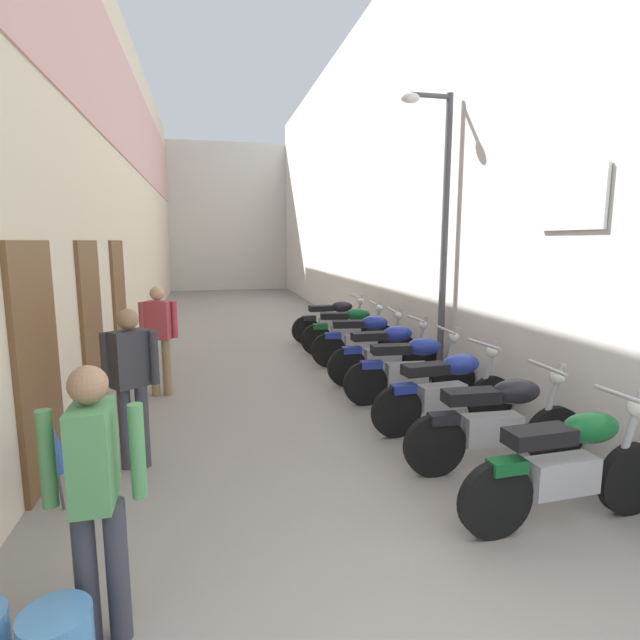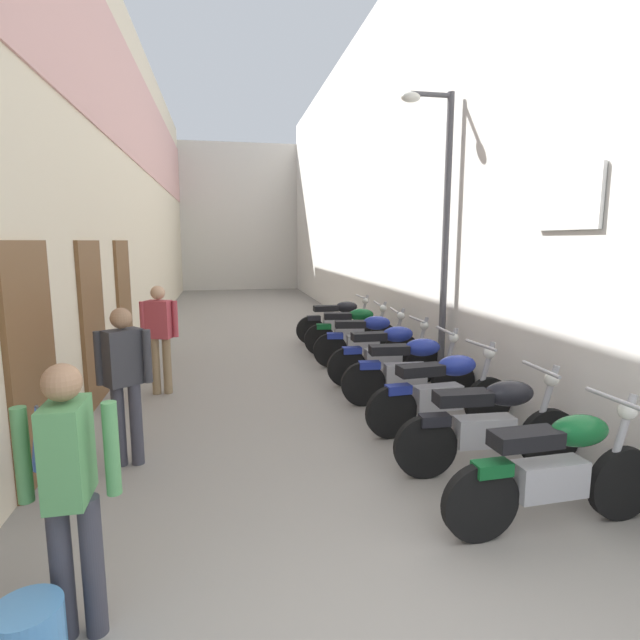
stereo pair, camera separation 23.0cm
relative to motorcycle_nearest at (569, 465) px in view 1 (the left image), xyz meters
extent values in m
plane|color=gray|center=(-1.62, 6.97, -0.50)|extent=(37.33, 37.33, 0.00)
cube|color=beige|center=(-4.38, 8.97, 2.92)|extent=(0.40, 21.33, 6.84)
cube|color=brown|center=(-4.16, 1.71, 0.60)|extent=(0.06, 1.10, 2.20)
cube|color=brown|center=(-4.16, 3.91, 0.60)|extent=(0.06, 1.10, 2.20)
cube|color=brown|center=(-4.16, 6.11, 0.60)|extent=(0.06, 1.10, 2.20)
cube|color=#DBA39E|center=(-4.17, 8.97, 4.42)|extent=(0.04, 21.33, 2.19)
cube|color=silver|center=(1.14, 8.97, 3.09)|extent=(0.40, 21.33, 7.19)
cube|color=white|center=(0.91, 1.31, 2.10)|extent=(0.04, 0.90, 0.60)
cube|color=beige|center=(-1.62, 20.63, 2.71)|extent=(8.12, 2.00, 6.42)
cylinder|color=black|center=(0.61, 0.03, -0.20)|extent=(0.60, 0.11, 0.60)
cylinder|color=black|center=(-0.63, -0.03, -0.20)|extent=(0.60, 0.11, 0.60)
cube|color=#9E9EA3|center=(-0.06, 0.00, -0.08)|extent=(0.57, 0.22, 0.28)
ellipsoid|color=#0F5123|center=(0.17, 0.01, 0.28)|extent=(0.49, 0.28, 0.24)
cube|color=black|center=(-0.29, -0.01, 0.26)|extent=(0.53, 0.24, 0.12)
cylinder|color=#9E9EA3|center=(0.54, 0.02, 0.15)|extent=(0.25, 0.07, 0.77)
cylinder|color=#9E9EA3|center=(0.47, 0.02, 0.50)|extent=(0.06, 0.58, 0.04)
sphere|color=silver|center=(0.59, 0.03, 0.40)|extent=(0.14, 0.14, 0.14)
cube|color=#0F5123|center=(-0.55, -0.02, 0.06)|extent=(0.29, 0.15, 0.10)
cylinder|color=black|center=(0.61, 0.94, -0.20)|extent=(0.60, 0.10, 0.60)
cylinder|color=black|center=(-0.63, 0.99, -0.20)|extent=(0.60, 0.10, 0.60)
cube|color=#9E9EA3|center=(-0.06, 0.96, -0.08)|extent=(0.57, 0.22, 0.28)
ellipsoid|color=black|center=(0.17, 0.95, 0.28)|extent=(0.49, 0.28, 0.24)
cube|color=black|center=(-0.29, 0.97, 0.26)|extent=(0.53, 0.24, 0.12)
cylinder|color=#9E9EA3|center=(0.54, 0.94, 0.15)|extent=(0.25, 0.07, 0.77)
cylinder|color=#9E9EA3|center=(0.47, 0.94, 0.50)|extent=(0.06, 0.58, 0.04)
sphere|color=silver|center=(0.59, 0.94, 0.40)|extent=(0.14, 0.14, 0.14)
cube|color=black|center=(-0.55, 0.98, 0.06)|extent=(0.29, 0.15, 0.10)
cylinder|color=black|center=(0.61, 2.07, -0.20)|extent=(0.60, 0.14, 0.60)
cylinder|color=black|center=(-0.63, 1.95, -0.20)|extent=(0.60, 0.14, 0.60)
cube|color=#9E9EA3|center=(-0.06, 2.01, -0.08)|extent=(0.58, 0.25, 0.28)
ellipsoid|color=navy|center=(0.17, 2.03, 0.28)|extent=(0.50, 0.30, 0.24)
cube|color=black|center=(-0.29, 1.98, 0.26)|extent=(0.54, 0.27, 0.12)
cylinder|color=#9E9EA3|center=(0.54, 2.06, 0.15)|extent=(0.25, 0.08, 0.77)
cylinder|color=#9E9EA3|center=(0.47, 2.06, 0.50)|extent=(0.09, 0.58, 0.04)
sphere|color=silver|center=(0.59, 2.07, 0.40)|extent=(0.14, 0.14, 0.14)
cube|color=navy|center=(-0.55, 1.96, 0.06)|extent=(0.29, 0.17, 0.10)
cylinder|color=black|center=(0.61, 3.00, -0.20)|extent=(0.60, 0.12, 0.60)
cylinder|color=black|center=(-0.63, 3.08, -0.20)|extent=(0.60, 0.12, 0.60)
cube|color=#9E9EA3|center=(-0.06, 3.04, -0.08)|extent=(0.57, 0.24, 0.28)
ellipsoid|color=navy|center=(0.17, 3.03, 0.28)|extent=(0.50, 0.29, 0.24)
cube|color=black|center=(-0.29, 3.06, 0.26)|extent=(0.53, 0.25, 0.12)
cylinder|color=#9E9EA3|center=(0.54, 3.00, 0.15)|extent=(0.25, 0.08, 0.77)
cylinder|color=#9E9EA3|center=(0.47, 3.01, 0.50)|extent=(0.07, 0.58, 0.04)
sphere|color=silver|center=(0.59, 3.00, 0.40)|extent=(0.14, 0.14, 0.14)
cube|color=navy|center=(-0.55, 3.08, 0.06)|extent=(0.29, 0.16, 0.10)
cylinder|color=black|center=(0.62, 4.00, -0.20)|extent=(0.60, 0.08, 0.60)
cylinder|color=black|center=(-0.63, 3.99, -0.20)|extent=(0.60, 0.08, 0.60)
cube|color=#9E9EA3|center=(-0.06, 4.00, -0.08)|extent=(0.56, 0.20, 0.28)
ellipsoid|color=navy|center=(0.17, 4.00, 0.28)|extent=(0.48, 0.26, 0.24)
cube|color=black|center=(-0.29, 4.00, 0.26)|extent=(0.52, 0.22, 0.12)
cylinder|color=#9E9EA3|center=(0.55, 4.00, 0.15)|extent=(0.25, 0.06, 0.77)
cylinder|color=#9E9EA3|center=(0.48, 4.00, 0.50)|extent=(0.04, 0.58, 0.04)
sphere|color=silver|center=(0.60, 4.00, 0.40)|extent=(0.14, 0.14, 0.14)
cube|color=navy|center=(-0.55, 3.99, 0.06)|extent=(0.28, 0.14, 0.10)
cylinder|color=black|center=(0.61, 5.02, -0.20)|extent=(0.61, 0.16, 0.60)
cylinder|color=black|center=(-0.63, 5.19, -0.20)|extent=(0.61, 0.16, 0.60)
cube|color=#9E9EA3|center=(-0.06, 5.11, -0.08)|extent=(0.58, 0.27, 0.28)
ellipsoid|color=navy|center=(0.17, 5.08, 0.28)|extent=(0.51, 0.32, 0.24)
cube|color=black|center=(-0.29, 5.14, 0.26)|extent=(0.55, 0.29, 0.12)
cylinder|color=#9E9EA3|center=(0.54, 5.03, 0.15)|extent=(0.25, 0.09, 0.77)
cylinder|color=#9E9EA3|center=(0.47, 5.04, 0.50)|extent=(0.12, 0.58, 0.04)
sphere|color=silver|center=(0.59, 5.02, 0.40)|extent=(0.14, 0.14, 0.14)
cube|color=navy|center=(-0.55, 5.18, 0.06)|extent=(0.30, 0.18, 0.10)
cylinder|color=black|center=(0.61, 6.01, -0.20)|extent=(0.61, 0.15, 0.60)
cylinder|color=black|center=(-0.63, 6.15, -0.20)|extent=(0.61, 0.15, 0.60)
cube|color=#9E9EA3|center=(-0.06, 6.08, -0.08)|extent=(0.58, 0.26, 0.28)
ellipsoid|color=#0F5123|center=(0.17, 6.06, 0.28)|extent=(0.51, 0.31, 0.24)
cube|color=black|center=(-0.29, 6.11, 0.26)|extent=(0.54, 0.28, 0.12)
cylinder|color=#9E9EA3|center=(0.54, 6.01, 0.15)|extent=(0.25, 0.09, 0.77)
cylinder|color=#9E9EA3|center=(0.47, 6.02, 0.50)|extent=(0.10, 0.58, 0.04)
sphere|color=silver|center=(0.59, 6.01, 0.40)|extent=(0.14, 0.14, 0.14)
cube|color=#0F5123|center=(-0.55, 6.14, 0.06)|extent=(0.29, 0.17, 0.10)
cylinder|color=black|center=(0.61, 7.25, -0.20)|extent=(0.60, 0.10, 0.60)
cylinder|color=black|center=(-0.63, 7.21, -0.20)|extent=(0.60, 0.10, 0.60)
cube|color=#9E9EA3|center=(-0.06, 7.23, -0.08)|extent=(0.57, 0.22, 0.28)
ellipsoid|color=black|center=(0.17, 7.23, 0.28)|extent=(0.49, 0.27, 0.24)
cube|color=black|center=(-0.29, 7.22, 0.26)|extent=(0.53, 0.24, 0.12)
cylinder|color=#9E9EA3|center=(0.54, 7.24, 0.15)|extent=(0.25, 0.07, 0.77)
cylinder|color=#9E9EA3|center=(0.47, 7.24, 0.50)|extent=(0.05, 0.58, 0.04)
sphere|color=silver|center=(0.59, 7.25, 0.40)|extent=(0.14, 0.14, 0.14)
cube|color=black|center=(-0.55, 7.21, 0.06)|extent=(0.28, 0.15, 0.10)
cylinder|color=#383842|center=(-3.35, -0.42, -0.09)|extent=(0.12, 0.12, 0.82)
cylinder|color=#383842|center=(-3.19, -0.42, -0.09)|extent=(0.12, 0.12, 0.82)
cube|color=#4C8C51|center=(-3.27, -0.42, 0.59)|extent=(0.21, 0.34, 0.54)
sphere|color=#997051|center=(-3.27, -0.42, 0.97)|extent=(0.20, 0.20, 0.20)
cylinder|color=#4C8C51|center=(-3.49, -0.42, 0.59)|extent=(0.08, 0.08, 0.52)
cylinder|color=#4C8C51|center=(-3.05, -0.42, 0.59)|extent=(0.08, 0.08, 0.52)
cylinder|color=#383842|center=(-3.48, 1.81, -0.09)|extent=(0.12, 0.12, 0.82)
cylinder|color=#383842|center=(-3.32, 1.81, -0.09)|extent=(0.12, 0.12, 0.82)
cube|color=#333338|center=(-3.40, 1.81, 0.59)|extent=(0.39, 0.36, 0.54)
sphere|color=#997051|center=(-3.40, 1.81, 0.97)|extent=(0.20, 0.20, 0.20)
cylinder|color=#333338|center=(-3.62, 1.81, 0.59)|extent=(0.08, 0.08, 0.52)
cylinder|color=#333338|center=(-3.18, 1.81, 0.59)|extent=(0.08, 0.08, 0.52)
cylinder|color=#8C7251|center=(-3.42, 4.17, -0.09)|extent=(0.12, 0.12, 0.82)
cylinder|color=#8C7251|center=(-3.26, 4.17, -0.09)|extent=(0.12, 0.12, 0.82)
cube|color=#B23D47|center=(-3.34, 4.17, 0.59)|extent=(0.39, 0.31, 0.54)
sphere|color=tan|center=(-3.34, 4.17, 0.97)|extent=(0.20, 0.20, 0.20)
cylinder|color=#B23D47|center=(-3.56, 4.17, 0.59)|extent=(0.08, 0.08, 0.52)
cylinder|color=#B23D47|center=(-3.12, 4.17, 0.59)|extent=(0.08, 0.08, 0.52)
cylinder|color=#4C4C4C|center=(-3.88, 1.01, -0.03)|extent=(0.02, 0.22, 0.93)
cone|color=#2D4C99|center=(-3.88, 0.93, 0.18)|extent=(0.20, 0.31, 0.58)
cylinder|color=#47474C|center=(0.79, 3.78, 1.63)|extent=(0.10, 0.10, 4.26)
cylinder|color=#47474C|center=(0.49, 3.78, 3.71)|extent=(0.60, 0.07, 0.07)
ellipsoid|color=silver|center=(0.19, 3.78, 3.66)|extent=(0.28, 0.18, 0.14)
camera|label=1|loc=(-2.66, -3.08, 1.70)|focal=27.97mm
camera|label=2|loc=(-2.43, -3.13, 1.70)|focal=27.97mm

